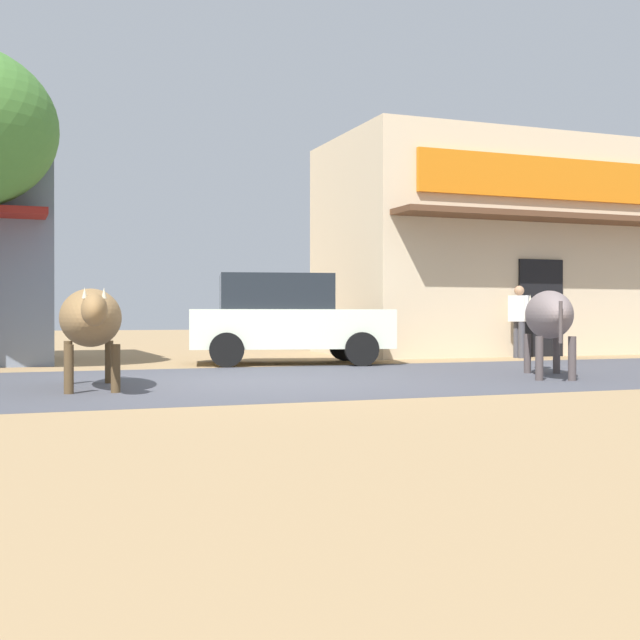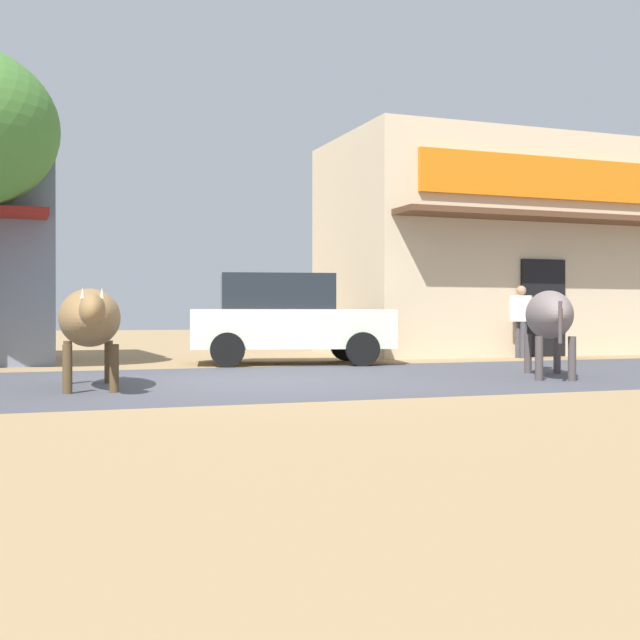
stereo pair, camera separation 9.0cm
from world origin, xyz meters
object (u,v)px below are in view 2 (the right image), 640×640
Objects in this scene: parked_hatchback_car at (286,318)px; cow_near_brown at (90,318)px; cow_far_dark at (548,315)px; pedestrian_by_shop at (521,316)px.

parked_hatchback_car is 5.70m from cow_near_brown.
cow_far_dark is at bearing -60.09° from parked_hatchback_car.
parked_hatchback_car is at bearing 119.91° from cow_far_dark.
pedestrian_by_shop is (5.25, 0.26, 0.04)m from parked_hatchback_car.
cow_near_brown is 6.46m from cow_far_dark.
pedestrian_by_shop is at bearing 2.81° from parked_hatchback_car.
cow_far_dark reaches higher than cow_near_brown.
pedestrian_by_shop is at bearing 25.77° from cow_near_brown.
pedestrian_by_shop reaches higher than cow_near_brown.
cow_near_brown is 10.16m from pedestrian_by_shop.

